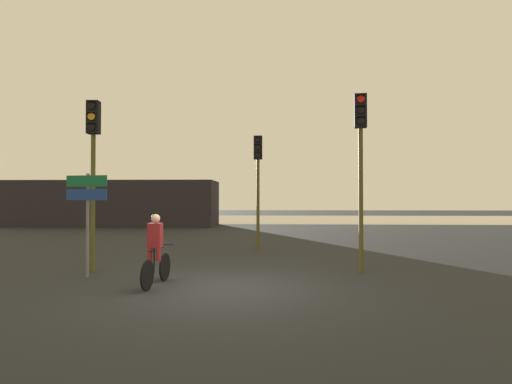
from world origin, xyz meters
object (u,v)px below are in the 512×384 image
Objects in this scene: traffic_light_near_left at (93,153)px; distant_building at (111,203)px; cyclist at (156,250)px; traffic_light_near_right at (361,149)px; traffic_light_center at (258,171)px; direction_sign_post at (87,206)px.

distant_building is at bearing -70.76° from traffic_light_near_left.
distant_building reaches higher than cyclist.
traffic_light_near_right is (14.20, -18.04, 1.66)m from distant_building.
traffic_light_center is 7.11m from cyclist.
cyclist is (2.00, -0.90, -0.97)m from direction_sign_post.
traffic_light_near_right reaches higher than traffic_light_center.
direction_sign_post is at bearing -69.20° from distant_building.
distant_building is at bearing 120.09° from cyclist.
direction_sign_post is (0.22, -0.80, -1.41)m from traffic_light_near_left.
cyclist is at bearing -65.12° from distant_building.
traffic_light_near_right is at bearing 25.33° from cyclist.
traffic_light_near_right reaches higher than direction_sign_post.
traffic_light_center is (4.31, 4.71, -0.15)m from traffic_light_near_left.
distant_building is 19.52m from traffic_light_near_left.
traffic_light_near_left is 1.64m from direction_sign_post.
distant_building is 17.62m from traffic_light_center.
direction_sign_post is (-4.08, -5.52, -1.26)m from traffic_light_center.
direction_sign_post is (7.21, -18.97, 0.16)m from distant_building.
direction_sign_post is at bearing 161.05° from cyclist.
traffic_light_near_right is 1.09× the size of traffic_light_center.
traffic_light_near_left reaches higher than cyclist.
traffic_light_near_left reaches higher than traffic_light_center.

